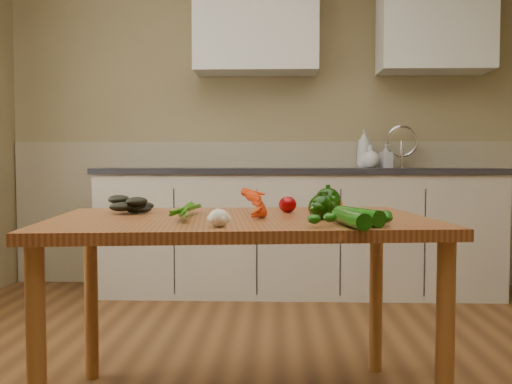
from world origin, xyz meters
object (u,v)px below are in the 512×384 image
object	(u,v)px
pepper_b	(328,201)
tomato_c	(334,204)
soap_bottle_b	(386,156)
carrot_bunch	(234,207)
pepper_c	(320,207)
garlic_bulb	(219,218)
leafy_greens	(131,201)
zucchini_b	(351,218)
pepper_a	(325,206)
zucchini_a	(358,216)
tomato_a	(288,205)
soap_bottle_a	(364,148)
tomato_b	(320,205)
table	(240,239)
soap_bottle_c	(370,156)

from	to	relation	value
pepper_b	tomato_c	bearing A→B (deg)	72.87
soap_bottle_b	carrot_bunch	xyz separation A→B (m)	(-0.96, -2.08, -0.21)
pepper_b	pepper_c	world-z (taller)	pepper_b
garlic_bulb	pepper_b	xyz separation A→B (m)	(0.38, 0.44, 0.02)
leafy_greens	tomato_c	world-z (taller)	leafy_greens
pepper_b	zucchini_b	distance (m)	0.43
pepper_b	zucchini_b	size ratio (longest dim) A/B	0.43
tomato_c	zucchini_b	world-z (taller)	tomato_c
garlic_bulb	pepper_a	world-z (taller)	pepper_a
tomato_c	garlic_bulb	bearing A→B (deg)	-126.77
zucchini_a	garlic_bulb	bearing A→B (deg)	-170.01
tomato_a	zucchini_b	bearing A→B (deg)	-69.22
garlic_bulb	tomato_c	world-z (taller)	tomato_c
soap_bottle_a	tomato_c	xyz separation A→B (m)	(-0.42, -1.94, -0.27)
soap_bottle_a	pepper_b	size ratio (longest dim) A/B	2.83
tomato_b	tomato_c	xyz separation A→B (m)	(0.06, 0.03, 0.00)
garlic_bulb	zucchini_b	xyz separation A→B (m)	(0.41, 0.02, -0.00)
pepper_b	tomato_a	distance (m)	0.17
pepper_b	pepper_c	size ratio (longest dim) A/B	1.21
tomato_b	zucchini_a	bearing A→B (deg)	-78.70
zucchini_a	leafy_greens	bearing A→B (deg)	154.88
soap_bottle_a	zucchini_a	size ratio (longest dim) A/B	1.33
table	pepper_c	size ratio (longest dim) A/B	17.23
pepper_a	tomato_c	distance (m)	0.24
garlic_bulb	tomato_a	world-z (taller)	tomato_a
soap_bottle_b	tomato_a	size ratio (longest dim) A/B	2.44
zucchini_b	carrot_bunch	bearing A→B (deg)	139.85
soap_bottle_c	tomato_c	size ratio (longest dim) A/B	2.43
soap_bottle_a	tomato_b	world-z (taller)	soap_bottle_a
soap_bottle_c	pepper_c	xyz separation A→B (m)	(-0.52, -2.15, -0.20)
soap_bottle_a	tomato_a	world-z (taller)	soap_bottle_a
pepper_a	carrot_bunch	bearing A→B (deg)	176.46
table	soap_bottle_b	world-z (taller)	soap_bottle_b
table	zucchini_a	distance (m)	0.48
leafy_greens	tomato_c	xyz separation A→B (m)	(0.82, 0.08, -0.02)
table	soap_bottle_b	distance (m)	2.32
leafy_greens	tomato_b	world-z (taller)	leafy_greens
soap_bottle_b	pepper_c	world-z (taller)	soap_bottle_b
soap_bottle_a	pepper_c	size ratio (longest dim) A/B	3.41
pepper_b	tomato_c	world-z (taller)	pepper_b
pepper_a	tomato_c	xyz separation A→B (m)	(0.06, 0.23, -0.01)
soap_bottle_a	pepper_a	distance (m)	2.24
table	leafy_greens	world-z (taller)	leafy_greens
soap_bottle_b	pepper_c	distance (m)	2.28
soap_bottle_c	tomato_a	bearing A→B (deg)	-77.35
soap_bottle_c	tomato_b	xyz separation A→B (m)	(-0.50, -1.87, -0.22)
pepper_c	table	bearing A→B (deg)	164.63
tomato_a	pepper_b	bearing A→B (deg)	-25.01
soap_bottle_b	leafy_greens	xyz separation A→B (m)	(-1.38, -1.95, -0.20)
tomato_a	zucchini_b	xyz separation A→B (m)	(0.19, -0.50, -0.01)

